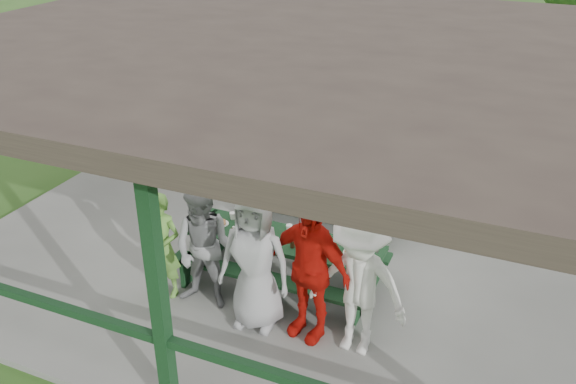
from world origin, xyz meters
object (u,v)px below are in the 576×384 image
at_px(contestant_white_fedora, 359,285).
at_px(spectator_blue, 266,134).
at_px(picnic_table_far, 327,194).
at_px(contestant_green, 162,246).
at_px(contestant_grey_left, 204,249).
at_px(spectator_lblue, 305,153).
at_px(pickup_truck, 501,63).
at_px(contestant_grey_mid, 255,260).
at_px(picnic_table_near, 282,254).
at_px(spectator_grey, 406,163).
at_px(farm_trailer, 321,77).
at_px(contestant_red, 309,268).

bearing_deg(contestant_white_fedora, spectator_blue, 130.10).
height_order(picnic_table_far, contestant_green, contestant_green).
bearing_deg(contestant_grey_left, spectator_lblue, 87.58).
height_order(contestant_green, pickup_truck, contestant_green).
xyz_separation_m(contestant_grey_mid, spectator_blue, (-1.83, 4.24, -0.14)).
bearing_deg(contestant_white_fedora, spectator_lblue, 123.10).
bearing_deg(pickup_truck, contestant_white_fedora, -177.48).
xyz_separation_m(spectator_lblue, pickup_truck, (2.58, 8.27, -0.10)).
xyz_separation_m(contestant_green, contestant_grey_left, (0.65, 0.02, 0.11)).
relative_size(contestant_grey_left, pickup_truck, 0.32).
distance_m(contestant_green, contestant_white_fedora, 2.78).
xyz_separation_m(picnic_table_far, spectator_lblue, (-0.75, 0.89, 0.29)).
xyz_separation_m(picnic_table_near, spectator_grey, (1.04, 2.92, 0.39)).
relative_size(spectator_lblue, pickup_truck, 0.28).
relative_size(spectator_lblue, spectator_blue, 0.93).
bearing_deg(contestant_white_fedora, picnic_table_near, 149.72).
height_order(picnic_table_near, contestant_grey_mid, contestant_grey_mid).
bearing_deg(farm_trailer, contestant_green, -74.73).
bearing_deg(contestant_white_fedora, picnic_table_far, 119.56).
xyz_separation_m(contestant_white_fedora, farm_trailer, (-3.92, 9.26, -0.42)).
distance_m(contestant_green, spectator_grey, 4.50).
bearing_deg(contestant_grey_mid, contestant_green, 172.10).
bearing_deg(picnic_table_far, contestant_grey_left, -103.32).
bearing_deg(spectator_blue, spectator_grey, 170.84).
distance_m(contestant_grey_left, pickup_truck, 12.28).
xyz_separation_m(picnic_table_near, pickup_truck, (1.77, 11.16, 0.19)).
xyz_separation_m(contestant_grey_left, spectator_grey, (1.78, 3.77, 0.00)).
relative_size(contestant_red, farm_trailer, 0.54).
xyz_separation_m(contestant_white_fedora, spectator_lblue, (-2.19, 3.80, -0.18)).
bearing_deg(spectator_grey, contestant_white_fedora, 84.71).
xyz_separation_m(contestant_grey_left, farm_trailer, (-1.79, 9.20, -0.36)).
relative_size(contestant_white_fedora, spectator_blue, 1.18).
bearing_deg(spectator_grey, pickup_truck, -105.43).
bearing_deg(picnic_table_far, spectator_lblue, 129.92).
bearing_deg(spectator_lblue, contestant_white_fedora, 103.90).
height_order(picnic_table_far, spectator_blue, spectator_blue).
relative_size(contestant_green, pickup_truck, 0.28).
height_order(contestant_white_fedora, spectator_blue, contestant_white_fedora).
relative_size(spectator_grey, farm_trailer, 0.49).
distance_m(picnic_table_near, spectator_grey, 3.12).
distance_m(spectator_lblue, spectator_blue, 1.06).
height_order(contestant_grey_left, spectator_grey, spectator_grey).
distance_m(contestant_grey_mid, pickup_truck, 12.24).
bearing_deg(contestant_red, contestant_grey_left, -167.17).
height_order(spectator_lblue, farm_trailer, spectator_lblue).
height_order(picnic_table_near, contestant_red, contestant_red).
xyz_separation_m(picnic_table_far, contestant_grey_mid, (0.11, -2.95, 0.48)).
bearing_deg(farm_trailer, contestant_white_fedora, -58.83).
xyz_separation_m(spectator_blue, farm_trailer, (-0.75, 5.04, -0.30)).
xyz_separation_m(contestant_grey_mid, spectator_grey, (1.00, 3.86, -0.08)).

